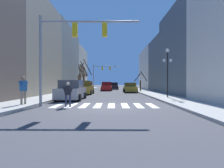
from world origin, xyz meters
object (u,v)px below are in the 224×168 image
object	(u,v)px
traffic_signal_far	(101,72)
car_at_intersection	(71,91)
car_driving_toward_lane	(85,88)
street_tree_right_near	(84,77)
street_lamp_right_corner	(167,63)
street_tree_right_far	(82,76)
pedestrian_near_right_corner	(23,88)
car_parked_right_mid	(107,87)
pedestrian_crossing_street	(68,92)
car_parked_left_mid	(130,88)
car_parked_left_far	(114,86)
street_tree_left_near	(80,78)
traffic_signal_near	(70,40)
street_tree_left_mid	(140,82)

from	to	relation	value
traffic_signal_far	car_at_intersection	size ratio (longest dim) A/B	1.39
car_driving_toward_lane	street_tree_right_near	world-z (taller)	street_tree_right_near
street_lamp_right_corner	car_at_intersection	bearing A→B (deg)	-172.32
street_tree_right_far	traffic_signal_far	bearing A→B (deg)	56.04
pedestrian_near_right_corner	street_tree_right_near	world-z (taller)	street_tree_right_near
car_at_intersection	car_driving_toward_lane	bearing A→B (deg)	0.36
car_parked_right_mid	pedestrian_crossing_street	size ratio (longest dim) A/B	3.08
car_parked_left_mid	car_parked_left_far	distance (m)	13.41
car_parked_left_mid	street_tree_left_near	world-z (taller)	street_tree_left_near
traffic_signal_near	street_tree_left_near	world-z (taller)	traffic_signal_near
car_parked_left_mid	car_driving_toward_lane	world-z (taller)	car_driving_toward_lane
traffic_signal_near	traffic_signal_far	distance (m)	29.75
traffic_signal_near	pedestrian_near_right_corner	xyz separation A→B (m)	(-2.93, -0.19, -3.07)
traffic_signal_near	pedestrian_near_right_corner	bearing A→B (deg)	-176.21
car_parked_left_far	street_lamp_right_corner	bearing A→B (deg)	-168.14
pedestrian_crossing_street	car_parked_left_mid	bearing A→B (deg)	-108.46
street_lamp_right_corner	pedestrian_near_right_corner	distance (m)	12.58
street_lamp_right_corner	car_parked_left_mid	bearing A→B (deg)	102.91
traffic_signal_far	car_parked_left_far	distance (m)	4.63
car_at_intersection	street_tree_left_mid	distance (m)	17.97
car_parked_left_mid	car_at_intersection	bearing A→B (deg)	152.48
pedestrian_crossing_street	car_parked_left_far	bearing A→B (deg)	-95.97
street_tree_left_mid	street_lamp_right_corner	bearing A→B (deg)	-88.49
car_parked_left_mid	street_tree_left_near	xyz separation A→B (m)	(-8.63, 2.74, 1.63)
street_lamp_right_corner	pedestrian_crossing_street	world-z (taller)	street_lamp_right_corner
street_lamp_right_corner	pedestrian_crossing_street	bearing A→B (deg)	-144.57
traffic_signal_far	street_tree_left_near	size ratio (longest dim) A/B	1.31
traffic_signal_near	street_lamp_right_corner	xyz separation A→B (m)	(8.04, 5.53, -0.84)
traffic_signal_far	street_tree_left_near	world-z (taller)	traffic_signal_far
street_tree_right_near	car_parked_right_mid	bearing A→B (deg)	-21.46
car_parked_left_far	street_tree_right_far	distance (m)	8.81
car_parked_left_mid	pedestrian_near_right_corner	distance (m)	18.84
car_parked_right_mid	pedestrian_near_right_corner	distance (m)	23.52
street_lamp_right_corner	pedestrian_near_right_corner	xyz separation A→B (m)	(-10.97, -5.73, -2.23)
street_tree_right_near	street_tree_left_mid	bearing A→B (deg)	-23.25
street_tree_left_mid	street_tree_right_near	world-z (taller)	street_tree_right_near
car_parked_right_mid	street_tree_right_far	world-z (taller)	street_tree_right_far
street_tree_right_near	car_parked_left_mid	bearing A→B (deg)	-42.83
car_parked_left_mid	street_tree_right_near	size ratio (longest dim) A/B	0.67
street_tree_right_near	car_parked_left_far	bearing A→B (deg)	39.16
street_tree_left_near	street_lamp_right_corner	bearing A→B (deg)	-51.12
street_tree_left_mid	street_tree_right_near	bearing A→B (deg)	156.75
traffic_signal_far	car_parked_right_mid	distance (m)	7.81
car_driving_toward_lane	street_tree_left_mid	bearing A→B (deg)	-47.13
traffic_signal_near	car_driving_toward_lane	xyz separation A→B (m)	(-0.98, 12.06, -3.44)
car_driving_toward_lane	street_tree_left_near	world-z (taller)	street_tree_left_near
pedestrian_near_right_corner	pedestrian_crossing_street	world-z (taller)	pedestrian_near_right_corner
street_lamp_right_corner	street_tree_right_far	distance (m)	22.29
car_parked_left_far	car_driving_toward_lane	world-z (taller)	car_driving_toward_lane
traffic_signal_far	street_tree_right_near	world-z (taller)	street_tree_right_near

